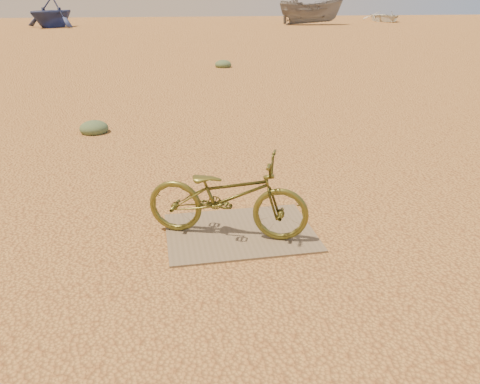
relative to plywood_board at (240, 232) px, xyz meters
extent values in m
plane|color=#B98645|center=(-0.46, -0.24, -0.01)|extent=(120.00, 120.00, 0.00)
cube|color=brown|center=(0.00, 0.00, 0.00)|extent=(1.56, 1.14, 0.02)
imported|color=brown|center=(-0.14, -0.04, 0.45)|extent=(1.77, 1.15, 0.88)
imported|color=navy|center=(-8.40, 38.90, 1.27)|extent=(6.07, 6.32, 2.56)
imported|color=slate|center=(13.86, 38.68, 1.13)|extent=(5.94, 2.38, 2.28)
imported|color=silver|center=(23.19, 42.78, 0.49)|extent=(3.83, 5.12, 1.01)
ellipsoid|color=#5F7551|center=(-1.92, 4.46, -0.01)|extent=(0.52, 0.52, 0.29)
ellipsoid|color=#5F7551|center=(1.79, 12.69, -0.01)|extent=(0.59, 0.59, 0.33)
camera|label=1|loc=(-0.83, -4.37, 2.32)|focal=35.00mm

